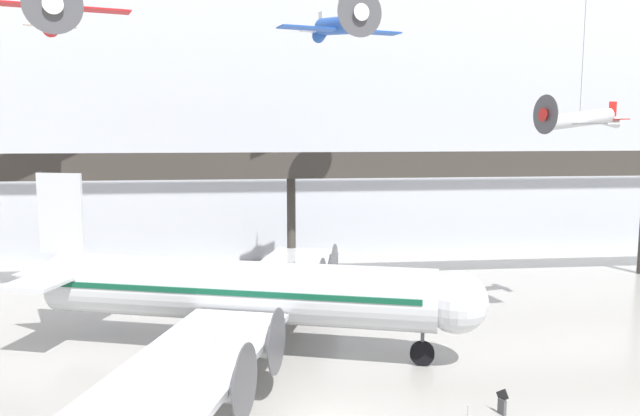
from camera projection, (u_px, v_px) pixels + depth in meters
name	position (u px, v px, depth m)	size (l,w,h in m)	color
hangar_back_wall	(283.00, 109.00, 59.12)	(140.00, 3.00, 28.58)	silver
mezzanine_walkway	(292.00, 173.00, 48.40)	(110.00, 3.20, 10.70)	#38332D
airliner_silver_main	(236.00, 292.00, 34.70)	(27.08, 31.48, 9.97)	silver
suspended_plane_silver_racer	(579.00, 119.00, 38.83)	(5.66, 6.87, 11.18)	silver
suspended_plane_blue_trainer	(339.00, 26.00, 42.44)	(8.78, 7.39, 5.33)	#1E4CAD
suspended_plane_red_highwing	(52.00, 17.00, 38.56)	(9.35, 7.92, 5.72)	red
info_sign_pedestal	(502.00, 404.00, 27.50)	(0.32, 0.74, 1.24)	#4C4C51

